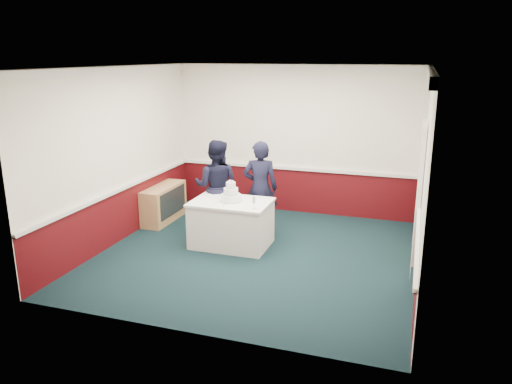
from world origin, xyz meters
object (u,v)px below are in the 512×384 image
(sideboard, at_px, (164,203))
(cake_knife, at_px, (225,204))
(wedding_cake, at_px, (231,195))
(cake_table, at_px, (231,223))
(person_woman, at_px, (260,188))
(champagne_flute, at_px, (254,200))
(person_man, at_px, (216,186))

(sideboard, bearing_deg, cake_knife, -31.04)
(wedding_cake, height_order, cake_knife, wedding_cake)
(cake_table, xyz_separation_m, wedding_cake, (-0.00, 0.00, 0.50))
(cake_knife, bearing_deg, cake_table, 76.10)
(wedding_cake, bearing_deg, cake_table, -90.00)
(wedding_cake, relative_size, person_woman, 0.21)
(cake_table, distance_m, cake_knife, 0.44)
(cake_table, xyz_separation_m, champagne_flute, (0.50, -0.28, 0.53))
(champagne_flute, bearing_deg, sideboard, 153.67)
(wedding_cake, height_order, champagne_flute, wedding_cake)
(sideboard, xyz_separation_m, champagne_flute, (2.23, -1.11, 0.58))
(sideboard, distance_m, champagne_flute, 2.56)
(sideboard, xyz_separation_m, wedding_cake, (1.73, -0.83, 0.55))
(champagne_flute, bearing_deg, person_man, 139.09)
(cake_knife, distance_m, person_man, 0.94)
(cake_knife, height_order, person_man, person_man)
(sideboard, xyz_separation_m, cake_table, (1.73, -0.83, 0.05))
(cake_knife, xyz_separation_m, champagne_flute, (0.53, -0.08, 0.14))
(champagne_flute, bearing_deg, wedding_cake, 150.75)
(cake_table, bearing_deg, wedding_cake, 90.00)
(cake_knife, relative_size, champagne_flute, 1.07)
(sideboard, bearing_deg, person_woman, -3.03)
(sideboard, distance_m, cake_knife, 2.04)
(sideboard, height_order, person_man, person_man)
(sideboard, height_order, cake_table, cake_table)
(person_woman, bearing_deg, wedding_cake, 55.88)
(cake_knife, distance_m, person_woman, 0.97)
(sideboard, bearing_deg, wedding_cake, -25.45)
(cake_table, height_order, wedding_cake, wedding_cake)
(person_man, relative_size, person_woman, 1.00)
(sideboard, relative_size, champagne_flute, 5.85)
(sideboard, relative_size, wedding_cake, 3.30)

